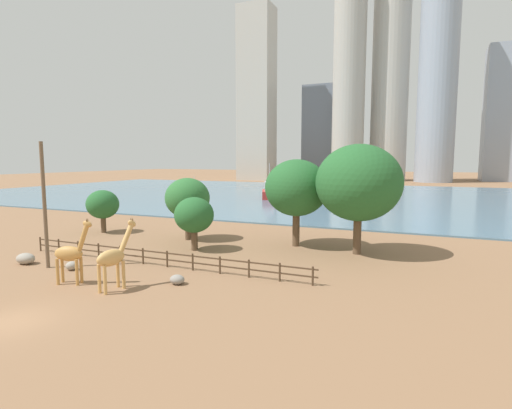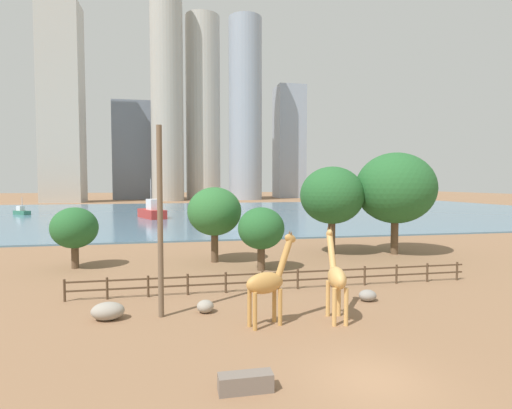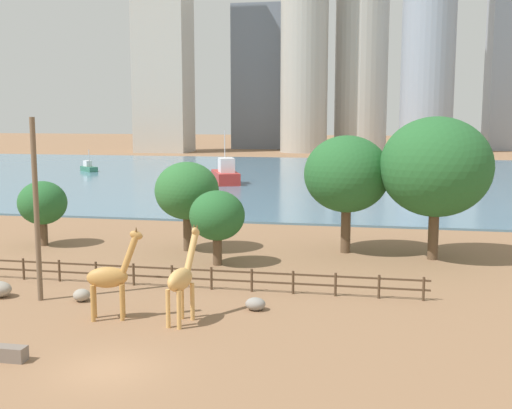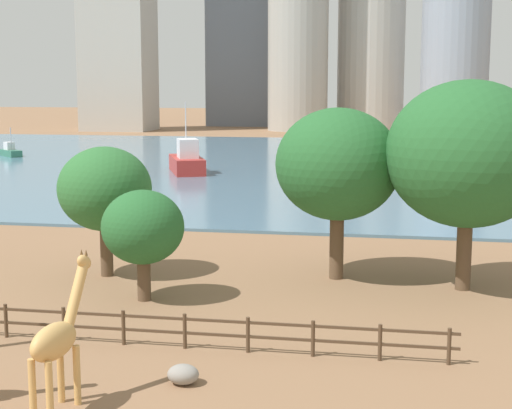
% 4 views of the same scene
% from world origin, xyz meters
% --- Properties ---
extents(ground_plane, '(400.00, 400.00, 0.00)m').
position_xyz_m(ground_plane, '(0.00, 80.00, 0.00)').
color(ground_plane, '#8C6647').
extents(harbor_water, '(180.00, 86.00, 0.20)m').
position_xyz_m(harbor_water, '(0.00, 77.00, 0.10)').
color(harbor_water, slate).
rests_on(harbor_water, ground).
extents(giraffe_tall, '(1.12, 3.22, 4.53)m').
position_xyz_m(giraffe_tall, '(1.15, 6.10, 2.16)').
color(giraffe_tall, tan).
rests_on(giraffe_tall, ground).
extents(giraffe_companion, '(2.82, 1.34, 4.51)m').
position_xyz_m(giraffe_companion, '(-2.38, 5.95, 2.10)').
color(giraffe_companion, '#C18C47').
rests_on(giraffe_companion, ground).
extents(utility_pole, '(0.28, 0.28, 9.72)m').
position_xyz_m(utility_pole, '(-7.44, 8.22, 4.86)').
color(utility_pole, brown).
rests_on(utility_pole, ground).
extents(boulder_by_pole, '(0.89, 0.89, 0.66)m').
position_xyz_m(boulder_by_pole, '(-5.19, 8.46, 0.33)').
color(boulder_by_pole, gray).
rests_on(boulder_by_pole, ground).
extents(boulder_small, '(1.03, 0.87, 0.65)m').
position_xyz_m(boulder_small, '(4.19, 8.68, 0.32)').
color(boulder_small, gray).
rests_on(boulder_small, ground).
extents(feeding_trough, '(1.80, 0.60, 0.60)m').
position_xyz_m(feeding_trough, '(-4.46, 0.18, 0.30)').
color(feeding_trough, '#72665B').
rests_on(feeding_trough, ground).
extents(enclosure_fence, '(26.12, 0.14, 1.30)m').
position_xyz_m(enclosure_fence, '(-0.07, 12.00, 0.76)').
color(enclosure_fence, '#4C3826').
rests_on(enclosure_fence, ground).
extents(tree_left_large, '(7.50, 7.50, 9.73)m').
position_xyz_m(tree_left_large, '(13.91, 22.32, 6.33)').
color(tree_left_large, brown).
rests_on(tree_left_large, ground).
extents(tree_center_broad, '(6.06, 6.06, 8.40)m').
position_xyz_m(tree_center_broad, '(7.92, 23.35, 5.64)').
color(tree_center_broad, brown).
rests_on(tree_center_broad, ground).
extents(tree_right_tall, '(3.64, 3.64, 4.95)m').
position_xyz_m(tree_right_tall, '(-0.15, 17.87, 3.27)').
color(tree_right_tall, brown).
rests_on(tree_right_tall, ground).
extents(tree_left_small, '(3.63, 3.63, 4.90)m').
position_xyz_m(tree_left_small, '(-14.62, 21.49, 3.23)').
color(tree_left_small, brown).
rests_on(tree_left_small, ground).
extents(tree_right_small, '(4.63, 4.63, 6.48)m').
position_xyz_m(tree_right_small, '(-3.41, 21.83, 4.36)').
color(tree_right_small, brown).
rests_on(tree_right_small, ground).
extents(boat_ferry, '(4.06, 3.85, 3.71)m').
position_xyz_m(boat_ferry, '(-38.48, 79.06, 0.82)').
color(boat_ferry, '#337259').
rests_on(boat_ferry, harbor_water).
extents(boat_sailboat, '(5.84, 8.74, 7.41)m').
position_xyz_m(boat_sailboat, '(-11.08, 64.93, 1.43)').
color(boat_sailboat, '#B22D28').
rests_on(boat_sailboat, harbor_water).
extents(skyline_tower_needle, '(13.90, 13.90, 73.99)m').
position_xyz_m(skyline_tower_needle, '(4.56, 153.46, 36.99)').
color(skyline_tower_needle, '#B7B2A8').
rests_on(skyline_tower_needle, ground).
extents(skyline_tower_glass, '(12.43, 13.86, 50.69)m').
position_xyz_m(skyline_tower_glass, '(44.72, 165.98, 25.34)').
color(skyline_tower_glass, '#939EAD').
rests_on(skyline_tower_glass, ground).
extents(skyline_block_left, '(13.45, 13.45, 73.03)m').
position_xyz_m(skyline_block_left, '(21.38, 149.29, 36.51)').
color(skyline_block_left, '#939EAD').
rests_on(skyline_block_left, ground).
extents(skyline_block_right, '(13.38, 11.05, 68.44)m').
position_xyz_m(skyline_block_right, '(-45.21, 138.06, 34.22)').
color(skyline_block_right, '#B7B2A8').
rests_on(skyline_block_right, ground).
extents(skyline_tower_short, '(16.36, 8.43, 40.13)m').
position_xyz_m(skyline_tower_short, '(-23.41, 159.70, 20.07)').
color(skyline_tower_short, slate).
rests_on(skyline_tower_short, ground).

